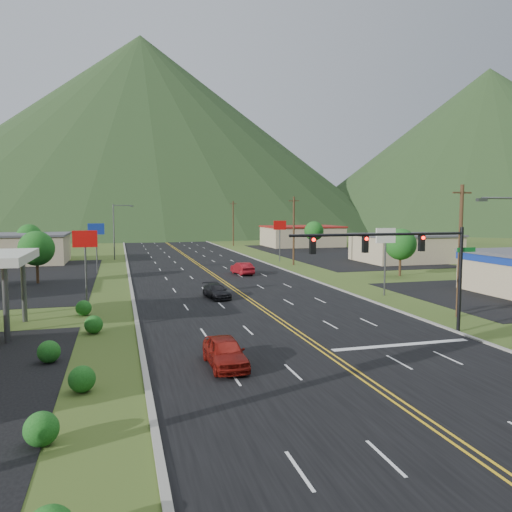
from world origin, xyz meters
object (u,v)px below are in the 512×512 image
object	(u,v)px
streetlight_west	(116,228)
car_red_far	(242,269)
traffic_signal	(407,254)
car_dark_mid	(217,292)
car_red_near	(225,353)

from	to	relation	value
streetlight_west	car_red_far	distance (m)	28.55
traffic_signal	car_red_far	xyz separation A→B (m)	(-2.91, 32.27, -4.57)
traffic_signal	car_dark_mid	xyz separation A→B (m)	(-9.18, 16.69, -4.71)
traffic_signal	streetlight_west	size ratio (longest dim) A/B	1.46
streetlight_west	car_dark_mid	size ratio (longest dim) A/B	2.10
car_dark_mid	car_red_far	bearing A→B (deg)	60.03
traffic_signal	streetlight_west	distance (m)	58.88
streetlight_west	car_red_far	world-z (taller)	streetlight_west
car_red_near	car_red_far	bearing A→B (deg)	73.65
streetlight_west	car_red_near	world-z (taller)	streetlight_west
traffic_signal	car_red_near	bearing A→B (deg)	-165.64
car_red_near	car_red_far	distance (m)	36.79
traffic_signal	streetlight_west	xyz separation A→B (m)	(-18.16, 56.00, -0.15)
car_red_far	car_red_near	bearing A→B (deg)	67.71
streetlight_west	traffic_signal	bearing A→B (deg)	-72.03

